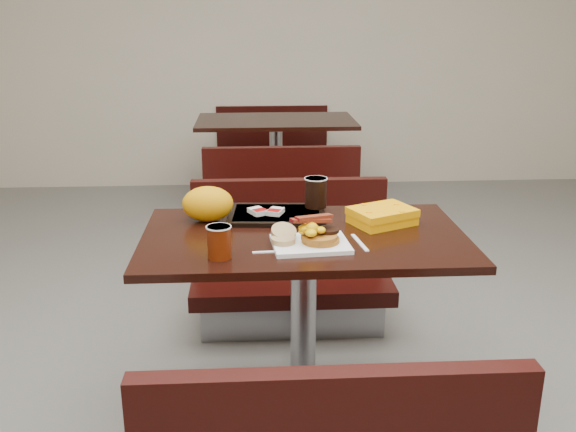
{
  "coord_description": "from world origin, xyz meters",
  "views": [
    {
      "loc": [
        -0.19,
        -2.21,
        1.54
      ],
      "look_at": [
        -0.06,
        0.01,
        0.82
      ],
      "focal_mm": 39.45,
      "sensor_mm": 36.0,
      "label": 1
    }
  ],
  "objects": [
    {
      "name": "paper_bag",
      "position": [
        -0.36,
        0.18,
        0.82
      ],
      "size": [
        0.22,
        0.17,
        0.14
      ],
      "primitive_type": "ellipsoid",
      "rotation": [
        0.0,
        0.0,
        -0.13
      ],
      "color": "#D79707",
      "rests_on": "table_near"
    },
    {
      "name": "hashbrown_sleeve_right",
      "position": [
        -0.1,
        0.2,
        0.78
      ],
      "size": [
        0.08,
        0.09,
        0.02
      ],
      "primitive_type": "cube",
      "rotation": [
        0.0,
        0.0,
        -0.37
      ],
      "color": "silver",
      "rests_on": "tray"
    },
    {
      "name": "muffin_bottom",
      "position": [
        -0.08,
        -0.13,
        0.78
      ],
      "size": [
        0.09,
        0.09,
        0.02
      ],
      "primitive_type": "cylinder",
      "rotation": [
        0.0,
        0.0,
        -0.1
      ],
      "color": "tan",
      "rests_on": "platter"
    },
    {
      "name": "bacon_strips",
      "position": [
        0.01,
        -0.12,
        0.85
      ],
      "size": [
        0.17,
        0.13,
        0.01
      ],
      "primitive_type": null,
      "rotation": [
        0.0,
        0.0,
        0.44
      ],
      "color": "#4D050C",
      "rests_on": "scrambled_eggs"
    },
    {
      "name": "clamshell",
      "position": [
        0.31,
        0.11,
        0.78
      ],
      "size": [
        0.28,
        0.26,
        0.06
      ],
      "primitive_type": "cube",
      "rotation": [
        0.0,
        0.0,
        0.43
      ],
      "color": "#F89E04",
      "rests_on": "table_near"
    },
    {
      "name": "bench_far_s",
      "position": [
        0.0,
        1.9,
        0.36
      ],
      "size": [
        1.0,
        0.46,
        0.72
      ],
      "primitive_type": null,
      "color": "black",
      "rests_on": "floor"
    },
    {
      "name": "platter",
      "position": [
        0.01,
        -0.13,
        0.76
      ],
      "size": [
        0.28,
        0.23,
        0.02
      ],
      "primitive_type": "cube",
      "rotation": [
        0.0,
        0.0,
        0.09
      ],
      "color": "white",
      "rests_on": "table_near"
    },
    {
      "name": "sausage_patty",
      "position": [
        0.08,
        -0.1,
        0.8
      ],
      "size": [
        0.08,
        0.08,
        0.01
      ],
      "primitive_type": "cylinder",
      "rotation": [
        0.0,
        0.0,
        -0.01
      ],
      "color": "black",
      "rests_on": "pancake_stack"
    },
    {
      "name": "floor",
      "position": [
        0.0,
        0.0,
        0.0
      ],
      "size": [
        6.0,
        7.0,
        0.01
      ],
      "primitive_type": "cube",
      "color": "slate",
      "rests_on": "ground"
    },
    {
      "name": "condiment_ketchup",
      "position": [
        0.03,
        0.06,
        0.75
      ],
      "size": [
        0.04,
        0.04,
        0.01
      ],
      "primitive_type": "cube",
      "rotation": [
        0.0,
        0.0,
        -0.4
      ],
      "color": "#8C0504",
      "rests_on": "table_near"
    },
    {
      "name": "muffin_top",
      "position": [
        -0.08,
        -0.08,
        0.79
      ],
      "size": [
        0.11,
        0.11,
        0.05
      ],
      "primitive_type": "cylinder",
      "rotation": [
        0.38,
        0.0,
        0.27
      ],
      "color": "tan",
      "rests_on": "platter"
    },
    {
      "name": "table_near",
      "position": [
        0.0,
        0.0,
        0.38
      ],
      "size": [
        1.2,
        0.7,
        0.75
      ],
      "primitive_type": null,
      "color": "black",
      "rests_on": "floor"
    },
    {
      "name": "coffee_cup_near",
      "position": [
        -0.3,
        -0.22,
        0.81
      ],
      "size": [
        0.08,
        0.08,
        0.11
      ],
      "primitive_type": "cylinder",
      "rotation": [
        0.0,
        0.0,
        0.03
      ],
      "color": "maroon",
      "rests_on": "table_near"
    },
    {
      "name": "tray",
      "position": [
        -0.09,
        0.21,
        0.76
      ],
      "size": [
        0.4,
        0.3,
        0.02
      ],
      "primitive_type": "cube",
      "rotation": [
        0.0,
        0.0,
        -0.07
      ],
      "color": "black",
      "rests_on": "table_near"
    },
    {
      "name": "bench_near_n",
      "position": [
        0.0,
        0.7,
        0.36
      ],
      "size": [
        1.0,
        0.46,
        0.72
      ],
      "primitive_type": null,
      "color": "black",
      "rests_on": "floor"
    },
    {
      "name": "coffee_cup_far",
      "position": [
        0.07,
        0.28,
        0.83
      ],
      "size": [
        0.12,
        0.12,
        0.12
      ],
      "primitive_type": "cylinder",
      "rotation": [
        0.0,
        0.0,
        0.37
      ],
      "color": "black",
      "rests_on": "tray"
    },
    {
      "name": "hashbrown_sleeve_left",
      "position": [
        -0.17,
        0.2,
        0.78
      ],
      "size": [
        0.08,
        0.09,
        0.02
      ],
      "primitive_type": "cube",
      "rotation": [
        0.0,
        0.0,
        0.52
      ],
      "color": "silver",
      "rests_on": "tray"
    },
    {
      "name": "fork",
      "position": [
        -0.15,
        -0.18,
        0.75
      ],
      "size": [
        0.13,
        0.03,
        0.0
      ],
      "primitive_type": null,
      "rotation": [
        0.0,
        0.0,
        0.06
      ],
      "color": "white",
      "rests_on": "table_near"
    },
    {
      "name": "knife",
      "position": [
        0.19,
        -0.11,
        0.75
      ],
      "size": [
        0.04,
        0.17,
        0.0
      ],
      "primitive_type": "cube",
      "rotation": [
        0.0,
        0.0,
        -1.43
      ],
      "color": "white",
      "rests_on": "table_near"
    },
    {
      "name": "wall_back",
      "position": [
        0.0,
        3.5,
        1.4
      ],
      "size": [
        6.0,
        0.01,
        2.8
      ],
      "primitive_type": "cube",
      "color": "beige",
      "rests_on": "ground"
    },
    {
      "name": "bench_far_n",
      "position": [
        0.0,
        3.3,
        0.36
      ],
      "size": [
        1.0,
        0.46,
        0.72
      ],
      "primitive_type": null,
      "color": "black",
      "rests_on": "floor"
    },
    {
      "name": "table_far",
      "position": [
        0.0,
        2.6,
        0.38
      ],
      "size": [
        1.2,
        0.7,
        0.75
      ],
      "primitive_type": null,
      "color": "black",
      "rests_on": "floor"
    },
    {
      "name": "pancake_stack",
      "position": [
        0.05,
        -0.12,
        0.78
      ],
      "size": [
        0.14,
        0.14,
        0.03
      ],
      "primitive_type": "cylinder",
      "rotation": [
        0.0,
        0.0,
        -0.02
      ],
      "color": "#A6701B",
      "rests_on": "platter"
    },
    {
      "name": "scrambled_eggs",
      "position": [
        0.01,
        -0.13,
        0.82
      ],
      "size": [
        0.1,
        0.1,
        0.04
      ],
      "primitive_type": "ellipsoid",
      "rotation": [
        0.0,
        0.0,
        -0.29
      ],
      "color": "yellow",
      "rests_on": "pancake_stack"
    }
  ]
}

